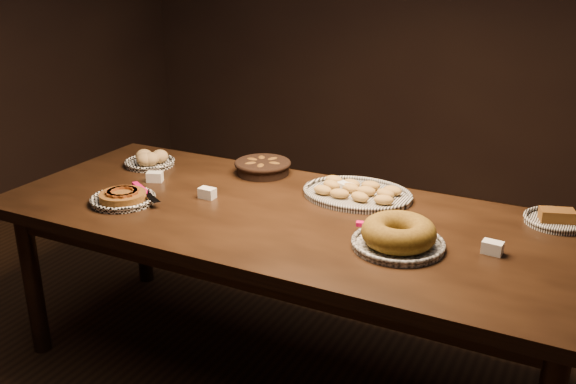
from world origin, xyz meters
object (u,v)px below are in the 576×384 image
at_px(apple_tart_plate, 123,198).
at_px(bundt_cake_plate, 398,236).
at_px(buffet_table, 286,229).
at_px(madeleine_platter, 357,192).

relative_size(apple_tart_plate, bundt_cake_plate, 0.90).
distance_m(apple_tart_plate, bundt_cake_plate, 1.17).
bearing_deg(apple_tart_plate, bundt_cake_plate, 23.12).
bearing_deg(buffet_table, apple_tart_plate, -162.46).
bearing_deg(buffet_table, madeleine_platter, 57.44).
relative_size(madeleine_platter, bundt_cake_plate, 1.34).
distance_m(buffet_table, bundt_cake_plate, 0.53).
height_order(buffet_table, bundt_cake_plate, bundt_cake_plate).
distance_m(apple_tart_plate, madeleine_platter, 0.99).
bearing_deg(apple_tart_plate, madeleine_platter, 48.73).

